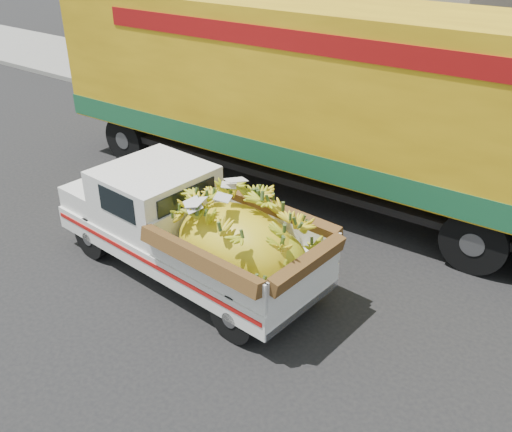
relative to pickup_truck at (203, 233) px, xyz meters
The scene contains 5 objects.
ground 1.53m from the pickup_truck, 146.06° to the right, with size 100.00×100.00×0.00m, color black.
curb 6.35m from the pickup_truck, 99.47° to the left, with size 60.00×0.25×0.15m, color gray.
sidewalk 8.41m from the pickup_truck, 97.11° to the left, with size 60.00×4.00×0.14m, color gray.
pickup_truck is the anchor object (origin of this frame).
semi_trailer 3.97m from the pickup_truck, 93.03° to the left, with size 12.02×2.87×3.80m.
Camera 1 is at (6.24, -4.87, 5.30)m, focal length 40.00 mm.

